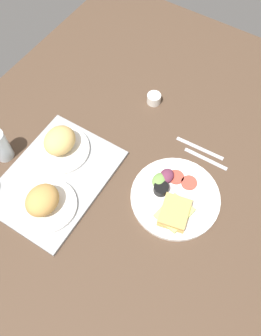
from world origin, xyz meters
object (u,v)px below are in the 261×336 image
(bread_plate_near, at_px, (44,202))
(plate_with_salad, at_px, (174,197))
(drinking_glass, at_px, (0,146))
(bread_plate_far, at_px, (60,144))
(knife, at_px, (200,148))
(serving_tray, at_px, (56,178))
(espresso_cup, at_px, (154,99))
(fork, at_px, (206,159))

(bread_plate_near, height_order, plate_with_salad, bread_plate_near)
(drinking_glass, bearing_deg, bread_plate_near, -107.07)
(bread_plate_near, xyz_separation_m, drinking_glass, (0.08, 0.27, 0.01))
(bread_plate_far, relative_size, knife, 1.09)
(serving_tray, relative_size, plate_with_salad, 1.45)
(plate_with_salad, height_order, knife, plate_with_salad)
(serving_tray, bearing_deg, espresso_cup, -12.92)
(serving_tray, bearing_deg, plate_with_salad, -68.27)
(serving_tray, xyz_separation_m, espresso_cup, (0.49, -0.11, 0.01))
(bread_plate_far, relative_size, plate_with_salad, 0.67)
(bread_plate_far, xyz_separation_m, knife, (0.29, -0.43, -0.05))
(fork, bearing_deg, plate_with_salad, 81.96)
(drinking_glass, bearing_deg, plate_with_salad, -73.86)
(serving_tray, distance_m, espresso_cup, 0.51)
(plate_with_salad, bearing_deg, espresso_cup, 39.38)
(espresso_cup, bearing_deg, drinking_glass, 146.94)
(bread_plate_far, height_order, plate_with_salad, bread_plate_far)
(knife, bearing_deg, fork, 140.42)
(knife, bearing_deg, bread_plate_near, 53.70)
(bread_plate_far, height_order, knife, bread_plate_far)
(bread_plate_near, bearing_deg, plate_with_salad, -53.06)
(drinking_glass, xyz_separation_m, fork, (0.38, -0.64, -0.06))
(bread_plate_far, bearing_deg, bread_plate_near, -154.96)
(bread_plate_near, xyz_separation_m, bread_plate_far, (0.21, 0.10, 0.00))
(bread_plate_far, bearing_deg, plate_with_salad, -83.37)
(plate_with_salad, relative_size, knife, 1.63)
(serving_tray, xyz_separation_m, fork, (0.36, -0.42, -0.01))
(plate_with_salad, distance_m, espresso_cup, 0.44)
(bread_plate_near, distance_m, espresso_cup, 0.60)
(drinking_glass, bearing_deg, serving_tray, -84.44)
(fork, bearing_deg, knife, -38.27)
(bread_plate_far, distance_m, knife, 0.52)
(bread_plate_near, relative_size, fork, 1.15)
(bread_plate_near, relative_size, drinking_glass, 1.49)
(plate_with_salad, relative_size, drinking_glass, 2.36)
(espresso_cup, bearing_deg, bread_plate_far, 157.04)
(plate_with_salad, distance_m, fork, 0.21)
(serving_tray, relative_size, espresso_cup, 8.04)
(fork, distance_m, knife, 0.05)
(plate_with_salad, bearing_deg, bread_plate_far, 96.63)
(fork, bearing_deg, bread_plate_far, 27.51)
(serving_tray, relative_size, fork, 2.65)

